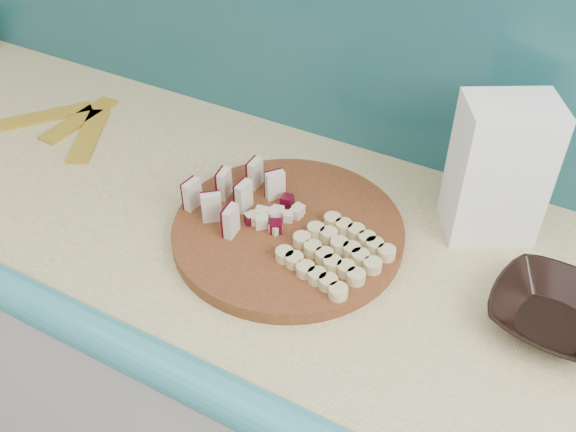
# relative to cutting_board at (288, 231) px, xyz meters

# --- Properties ---
(kitchen_counter) EXTENTS (2.20, 0.63, 0.91)m
(kitchen_counter) POSITION_rel_cutting_board_xyz_m (-0.21, 0.01, -0.46)
(kitchen_counter) COLOR silver
(kitchen_counter) RESTS_ON ground
(cutting_board) EXTENTS (0.44, 0.44, 0.02)m
(cutting_board) POSITION_rel_cutting_board_xyz_m (0.00, 0.00, 0.00)
(cutting_board) COLOR #45240E
(cutting_board) RESTS_ON kitchen_counter
(apple_wedges) EXTENTS (0.13, 0.15, 0.05)m
(apple_wedges) POSITION_rel_cutting_board_xyz_m (-0.10, 0.00, 0.04)
(apple_wedges) COLOR beige
(apple_wedges) RESTS_ON cutting_board
(apple_chunks) EXTENTS (0.06, 0.06, 0.02)m
(apple_chunks) POSITION_rel_cutting_board_xyz_m (-0.02, 0.01, 0.02)
(apple_chunks) COLOR beige
(apple_chunks) RESTS_ON cutting_board
(banana_slices) EXTENTS (0.16, 0.16, 0.02)m
(banana_slices) POSITION_rel_cutting_board_xyz_m (0.10, -0.03, 0.02)
(banana_slices) COLOR #CCB87C
(banana_slices) RESTS_ON cutting_board
(brown_bowl) EXTENTS (0.19, 0.19, 0.04)m
(brown_bowl) POSITION_rel_cutting_board_xyz_m (0.40, 0.02, 0.01)
(brown_bowl) COLOR black
(brown_bowl) RESTS_ON kitchen_counter
(flour_bag) EXTENTS (0.16, 0.15, 0.23)m
(flour_bag) POSITION_rel_cutting_board_xyz_m (0.26, 0.17, 0.10)
(flour_bag) COLOR white
(flour_bag) RESTS_ON kitchen_counter
(banana_peel) EXTENTS (0.25, 0.21, 0.01)m
(banana_peel) POSITION_rel_cutting_board_xyz_m (-0.53, 0.08, -0.01)
(banana_peel) COLOR gold
(banana_peel) RESTS_ON kitchen_counter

